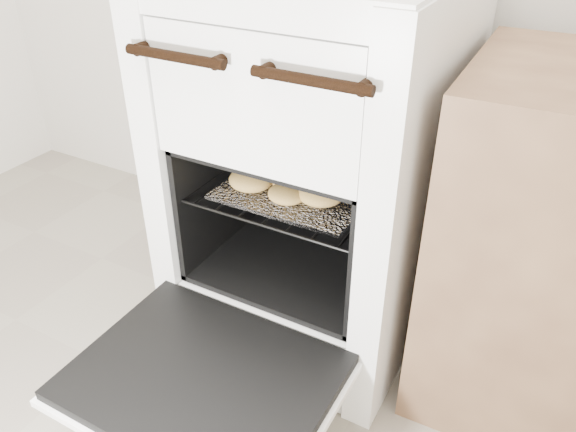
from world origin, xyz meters
name	(u,v)px	position (x,y,z in m)	size (l,w,h in m)	color
stove	(316,172)	(0.07, 1.16, 0.46)	(0.62, 0.69, 0.95)	white
oven_door	(203,379)	(0.07, 0.64, 0.21)	(0.56, 0.43, 0.04)	black
oven_rack	(304,186)	(0.07, 1.09, 0.46)	(0.45, 0.43, 0.01)	black
foil_sheet	(300,187)	(0.07, 1.07, 0.46)	(0.35, 0.31, 0.01)	white
baked_rolls	(295,179)	(0.07, 1.05, 0.49)	(0.31, 0.32, 0.05)	tan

